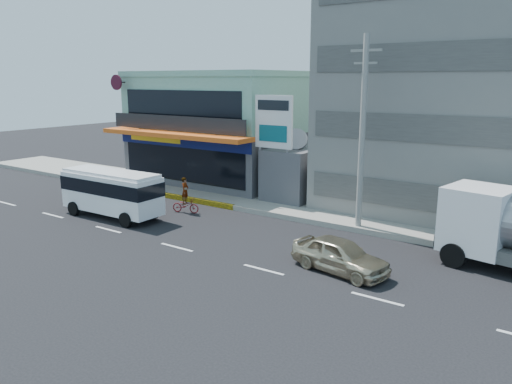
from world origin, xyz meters
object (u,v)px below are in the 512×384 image
utility_pole_near (362,133)px  minibus (111,190)px  concrete_building (482,94)px  sedan (340,255)px  satellite_dish (296,148)px  shop_building (226,130)px  billboard (274,128)px  motorcycle_rider (185,201)px

utility_pole_near → minibus: utility_pole_near is taller
concrete_building → sedan: size_ratio=3.76×
satellite_dish → shop_building: bearing=159.8°
minibus → billboard: bearing=49.7°
utility_pole_near → sedan: bearing=-73.5°
billboard → motorcycle_rider: bearing=-129.5°
sedan → motorcycle_rider: bearing=84.5°
shop_building → billboard: (7.50, -4.75, 0.93)m
sedan → motorcycle_rider: motorcycle_rider is taller
billboard → sedan: size_ratio=1.62×
satellite_dish → minibus: size_ratio=0.23×
utility_pole_near → motorcycle_rider: (-10.00, -2.44, -4.44)m
concrete_building → sedan: concrete_building is taller
motorcycle_rider → satellite_dish: bearing=56.5°
satellite_dish → minibus: (-6.78, -9.20, -1.96)m
billboard → minibus: billboard is taller
concrete_building → satellite_dish: (-10.00, -4.00, -3.42)m
minibus → sedan: bearing=-0.7°
satellite_dish → sedan: 12.46m
satellite_dish → motorcycle_rider: satellite_dish is taller
concrete_building → motorcycle_rider: (-14.00, -10.04, -6.29)m
utility_pole_near → sedan: (1.71, -5.77, -4.43)m
utility_pole_near → sedan: utility_pole_near is taller
motorcycle_rider → minibus: bearing=-131.4°
minibus → satellite_dish: bearing=53.6°
concrete_building → minibus: size_ratio=2.45×
motorcycle_rider → shop_building: bearing=114.0°
concrete_building → billboard: 12.17m
concrete_building → billboard: (-10.50, -5.80, -2.07)m
shop_building → satellite_dish: bearing=-20.2°
minibus → concrete_building: bearing=38.2°
utility_pole_near → minibus: bearing=-156.3°
concrete_building → satellite_dish: concrete_building is taller
shop_building → satellite_dish: (8.00, -2.95, -0.42)m
minibus → motorcycle_rider: size_ratio=3.04×
billboard → shop_building: bearing=147.7°
billboard → utility_pole_near: size_ratio=0.69×
sedan → shop_building: bearing=62.2°
billboard → motorcycle_rider: (-3.50, -4.24, -4.22)m
sedan → billboard: bearing=57.7°
concrete_building → utility_pole_near: size_ratio=1.60×
satellite_dish → sedan: satellite_dish is taller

